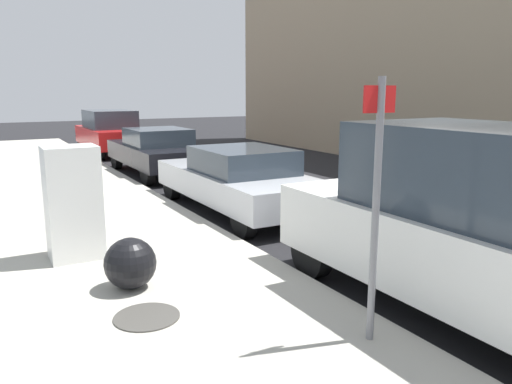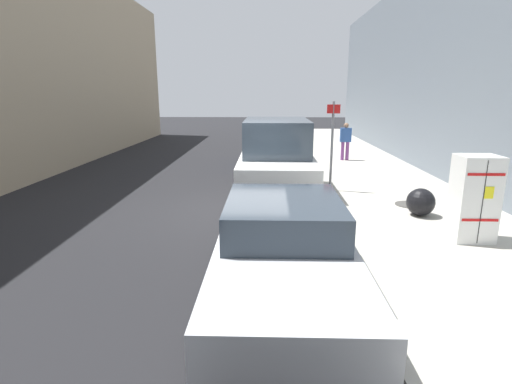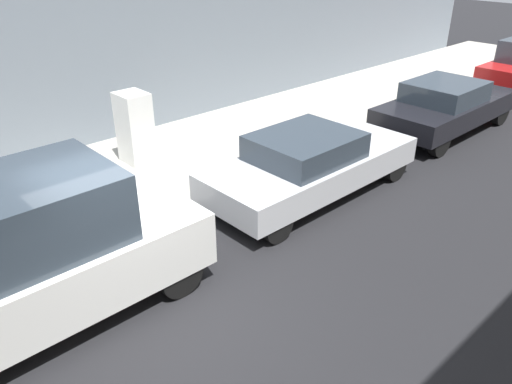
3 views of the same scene
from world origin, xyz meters
TOP-DOWN VIEW (x-y plane):
  - ground_plane at (0.00, 0.00)m, footprint 80.00×80.00m
  - sidewalk_slab at (-4.23, 0.00)m, footprint 4.24×44.00m
  - discarded_refrigerator at (-4.61, 2.33)m, footprint 0.73×0.62m
  - manhole_cover at (-4.31, -0.07)m, footprint 0.70×0.70m
  - trash_bag at (-4.23, 0.81)m, footprint 0.63×0.63m
  - parked_van_white at (-1.00, -1.55)m, footprint 1.99×5.04m
  - parked_sedan_silver at (-1.00, 4.22)m, footprint 1.88×4.79m
  - parked_sedan_dark at (-1.00, 9.66)m, footprint 1.86×4.59m

SIDE VIEW (x-z plane):
  - ground_plane at x=0.00m, z-range 0.00..0.00m
  - sidewalk_slab at x=-4.23m, z-range 0.00..0.15m
  - manhole_cover at x=-4.31m, z-range 0.15..0.17m
  - trash_bag at x=-4.23m, z-range 0.15..0.78m
  - parked_sedan_silver at x=-1.00m, z-range 0.02..1.39m
  - parked_sedan_dark at x=-1.00m, z-range 0.04..1.45m
  - discarded_refrigerator at x=-4.61m, z-range 0.15..1.77m
  - parked_van_white at x=-1.00m, z-range 0.00..2.15m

